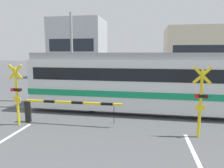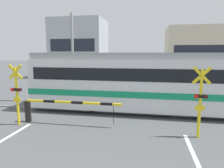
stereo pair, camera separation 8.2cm
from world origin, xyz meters
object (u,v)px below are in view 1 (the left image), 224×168
Objects in this scene: crossing_barrier_far at (154,88)px; pedestrian at (134,80)px; crossing_signal_right at (201,99)px; crossing_barrier_near at (54,107)px; crossing_signal_left at (17,92)px; commuter_train at (199,81)px.

pedestrian reaches higher than crossing_barrier_far.
crossing_barrier_far is 6.44m from crossing_signal_right.
crossing_signal_left is at bearing -164.23° from crossing_barrier_near.
pedestrian is (-3.70, 5.03, -0.70)m from commuter_train.
crossing_signal_right reaches higher than pedestrian.
crossing_signal_right is at bearing -3.99° from crossing_barrier_near.
commuter_train is 6.62× the size of crossing_signal_left.
commuter_train is at bearing 22.53° from crossing_barrier_near.
crossing_barrier_far is at bearing 126.96° from commuter_train.
crossing_signal_left is (-6.18, -6.21, 0.70)m from crossing_barrier_far.
crossing_barrier_near is 1.66× the size of crossing_signal_right.
crossing_signal_right is (7.71, 0.00, 0.00)m from crossing_signal_left.
crossing_barrier_near is (-6.86, -2.85, -0.93)m from commuter_train.
commuter_train is 6.62× the size of crossing_signal_right.
crossing_signal_right reaches higher than crossing_barrier_far.
crossing_signal_right is 1.54× the size of pedestrian.
crossing_signal_left is 9.55m from pedestrian.
crossing_signal_left reaches higher than crossing_barrier_near.
pedestrian is (4.69, 8.31, -0.47)m from crossing_signal_left.
crossing_barrier_far is at bearing 45.15° from crossing_signal_left.
commuter_train reaches higher than crossing_barrier_far.
commuter_train is at bearing -53.04° from crossing_barrier_far.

